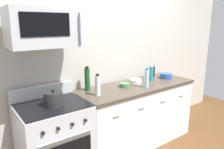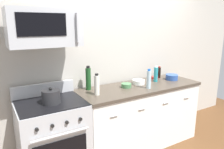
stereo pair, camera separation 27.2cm
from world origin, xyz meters
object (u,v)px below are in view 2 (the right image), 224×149
(microwave, at_px, (44,28))
(bottle_soy_sauce_dark, at_px, (159,72))
(bottle_vinegar_white, at_px, (97,85))
(bowl_blue_mixing, at_px, (172,77))
(bottle_water_clear, at_px, (149,79))
(stockpot, at_px, (51,97))
(bottle_wine_green, at_px, (88,78))
(bowl_red_small, at_px, (155,78))
(bowl_white_ceramic, at_px, (139,82))
(range_oven, at_px, (53,138))
(bowl_green_glaze, at_px, (126,85))
(bottle_dish_soap, at_px, (156,74))

(microwave, bearing_deg, bottle_soy_sauce_dark, 5.19)
(bottle_vinegar_white, distance_m, bowl_blue_mixing, 1.37)
(bottle_vinegar_white, relative_size, bottle_water_clear, 1.01)
(bottle_water_clear, distance_m, stockpot, 1.32)
(bottle_wine_green, relative_size, bowl_red_small, 3.01)
(bowl_red_small, relative_size, bowl_white_ceramic, 0.60)
(bottle_soy_sauce_dark, relative_size, bottle_wine_green, 0.58)
(range_oven, bearing_deg, bottle_wine_green, 20.17)
(stockpot, bearing_deg, bowl_green_glaze, 4.52)
(bowl_red_small, distance_m, stockpot, 1.75)
(range_oven, relative_size, stockpot, 5.30)
(bowl_red_small, xyz_separation_m, bowl_blue_mixing, (0.20, -0.17, 0.02))
(range_oven, bearing_deg, bowl_blue_mixing, 0.34)
(bottle_water_clear, height_order, bowl_blue_mixing, bottle_water_clear)
(microwave, relative_size, bottle_soy_sauce_dark, 3.94)
(bottle_soy_sauce_dark, height_order, bottle_water_clear, bottle_water_clear)
(bottle_soy_sauce_dark, xyz_separation_m, bowl_blue_mixing, (0.08, -0.20, -0.05))
(bowl_green_glaze, bearing_deg, stockpot, -175.48)
(bottle_vinegar_white, distance_m, stockpot, 0.58)
(bowl_red_small, bearing_deg, range_oven, -173.92)
(bowl_green_glaze, bearing_deg, microwave, 179.30)
(range_oven, height_order, bottle_wine_green, bottle_wine_green)
(bottle_wine_green, xyz_separation_m, stockpot, (-0.58, -0.27, -0.07))
(bottle_soy_sauce_dark, bearing_deg, stockpot, -171.82)
(range_oven, xyz_separation_m, microwave, (0.00, 0.04, 1.28))
(bottle_vinegar_white, bearing_deg, range_oven, 175.25)
(bowl_red_small, bearing_deg, bowl_blue_mixing, -40.89)
(microwave, distance_m, bottle_dish_soap, 1.79)
(microwave, height_order, bowl_red_small, microwave)
(bowl_white_ceramic, height_order, stockpot, stockpot)
(bottle_vinegar_white, height_order, bowl_blue_mixing, bottle_vinegar_white)
(bottle_wine_green, bearing_deg, bottle_dish_soap, -8.02)
(bottle_water_clear, bearing_deg, bowl_green_glaze, 140.49)
(bowl_red_small, relative_size, bowl_green_glaze, 0.76)
(bottle_wine_green, bearing_deg, bottle_vinegar_white, -90.55)
(bottle_vinegar_white, bearing_deg, bottle_wine_green, 89.45)
(bottle_wine_green, bearing_deg, bottle_water_clear, -27.09)
(microwave, height_order, bottle_wine_green, microwave)
(microwave, distance_m, bowl_blue_mixing, 2.09)
(bottle_water_clear, distance_m, bowl_blue_mixing, 0.66)
(stockpot, bearing_deg, bottle_dish_soap, 4.01)
(bottle_vinegar_white, height_order, bowl_green_glaze, bottle_vinegar_white)
(bottle_water_clear, xyz_separation_m, bowl_blue_mixing, (0.63, 0.17, -0.09))
(bowl_white_ceramic, height_order, bowl_green_glaze, bowl_white_ceramic)
(microwave, xyz_separation_m, bowl_green_glaze, (1.07, -0.01, -0.80))
(bottle_vinegar_white, relative_size, bowl_white_ceramic, 1.51)
(bowl_blue_mixing, bearing_deg, microwave, 179.01)
(bottle_dish_soap, distance_m, bottle_wine_green, 1.08)
(bottle_water_clear, height_order, bowl_green_glaze, bottle_water_clear)
(bowl_red_small, bearing_deg, bottle_dish_soap, -127.53)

